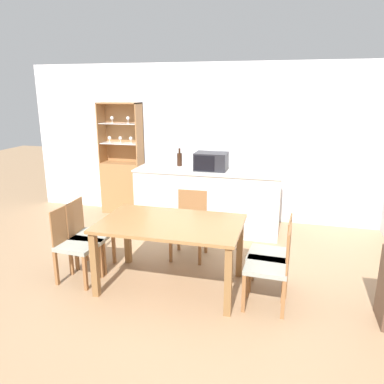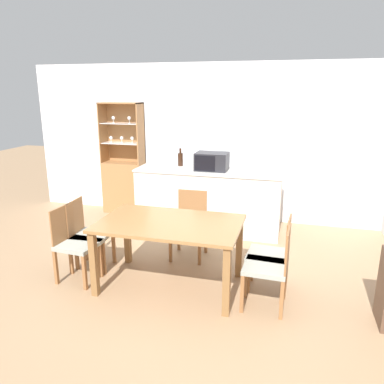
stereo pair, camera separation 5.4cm
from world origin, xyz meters
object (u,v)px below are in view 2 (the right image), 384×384
Objects in this scene: dining_table at (170,231)px; dining_chair_side_left_far at (88,234)px; display_cabinet at (124,179)px; dining_chair_side_right_far at (272,255)px; dining_chair_head_far at (190,224)px; wine_bottle at (180,159)px; dining_chair_side_left_near at (75,243)px; dining_chair_side_right_near at (270,266)px; microwave at (212,161)px.

dining_chair_side_left_far is at bearing 172.69° from dining_table.
display_cabinet is 3.47m from dining_chair_side_right_far.
dining_table is 0.83m from dining_chair_head_far.
dining_chair_head_far is at bearing 90.06° from dining_table.
dining_table is 5.46× the size of wine_bottle.
dining_chair_head_far is (1.09, 0.94, 0.00)m from dining_chair_side_left_near.
dining_table is at bearing -54.78° from display_cabinet.
dining_table is 1.12m from dining_chair_side_left_far.
dining_table is 1.78× the size of dining_chair_head_far.
dining_chair_side_right_near is 1.44m from dining_chair_head_far.
dining_chair_side_right_near is (0.00, -0.28, 0.00)m from dining_chair_side_right_far.
dining_chair_side_right_near is at bearing -7.54° from dining_table.
dining_chair_side_right_near is at bearing 138.16° from dining_chair_head_far.
dining_chair_side_left_near is at bearing 39.74° from dining_chair_head_far.
display_cabinet is 2.24× the size of dining_chair_side_right_near.
microwave is (0.07, 1.00, 0.65)m from dining_chair_head_far.
wine_bottle is (-0.48, 1.99, 0.41)m from dining_table.
dining_chair_side_left_near is (-2.18, 0.01, 0.00)m from dining_chair_side_right_near.
microwave reaches higher than dining_chair_side_left_near.
display_cabinet is at bearing -169.44° from dining_chair_side_left_far.
dining_chair_side_left_near is 1.79× the size of microwave.
dining_chair_side_right_far and dining_chair_side_left_near have the same top height.
dining_chair_side_left_far is at bearing -175.86° from dining_chair_side_left_near.
dining_chair_side_left_far is (-2.18, 0.28, 0.00)m from dining_chair_side_right_near.
wine_bottle is (-0.55, 0.19, -0.02)m from microwave.
dining_chair_side_left_near is at bearing 101.06° from dining_chair_side_right_far.
wine_bottle is (1.14, -0.31, 0.47)m from display_cabinet.
microwave reaches higher than dining_table.
dining_chair_head_far is (1.62, -1.50, -0.15)m from display_cabinet.
dining_chair_side_right_near is at bearing 94.00° from dining_chair_side_left_near.
microwave is (1.69, -0.50, 0.50)m from display_cabinet.
dining_chair_side_left_far is (-1.09, 0.14, -0.21)m from dining_table.
microwave is at bearing -16.45° from display_cabinet.
wine_bottle is at bearing -15.23° from display_cabinet.
dining_table is at bearing 84.88° from dining_chair_side_right_near.
wine_bottle reaches higher than dining_chair_side_left_far.
dining_chair_head_far reaches higher than dining_table.
display_cabinet is at bearing -43.75° from dining_chair_head_far.
dining_chair_side_right_near is 2.18m from dining_chair_side_left_near.
dining_chair_side_left_far is 1.00× the size of dining_chair_side_left_near.
dining_chair_side_right_near reaches higher than dining_table.
dining_chair_side_left_far is 1.27m from dining_chair_head_far.
dining_table is 1.78× the size of dining_chair_side_right_near.
dining_table is at bearing 101.07° from dining_chair_side_right_far.
display_cabinet reaches higher than dining_chair_side_right_near.
dining_chair_side_left_far is 1.00× the size of dining_chair_head_far.
dining_chair_side_right_far is 2.50m from wine_bottle.
dining_chair_head_far is at bearing -67.91° from wine_bottle.
dining_chair_side_left_near is 3.06× the size of wine_bottle.
dining_table is at bearing 79.39° from dining_chair_side_left_far.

